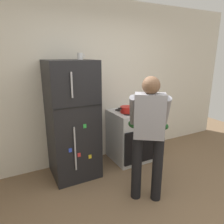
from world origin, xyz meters
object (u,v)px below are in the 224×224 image
(stove_range, at_px, (133,135))
(pepper_mill, at_px, (141,101))
(red_pot, at_px, (127,109))
(coffee_mug, at_px, (80,56))
(refrigerator, at_px, (72,120))
(person_cook, at_px, (149,129))

(stove_range, distance_m, pepper_mill, 0.66)
(red_pot, distance_m, coffee_mug, 1.15)
(stove_range, relative_size, pepper_mill, 4.54)
(red_pot, height_order, pepper_mill, pepper_mill)
(refrigerator, distance_m, person_cook, 1.20)
(stove_range, bearing_deg, red_pot, -166.08)
(refrigerator, height_order, red_pot, refrigerator)
(stove_range, relative_size, red_pot, 2.76)
(refrigerator, relative_size, person_cook, 1.10)
(coffee_mug, bearing_deg, pepper_mill, 7.09)
(refrigerator, bearing_deg, stove_range, -0.53)
(refrigerator, height_order, person_cook, refrigerator)
(refrigerator, bearing_deg, red_pot, -3.06)
(refrigerator, bearing_deg, coffee_mug, 15.40)
(person_cook, height_order, red_pot, person_cook)
(person_cook, xyz_separation_m, pepper_mill, (0.73, 1.20, 0.04))
(person_cook, bearing_deg, coffee_mug, 114.54)
(pepper_mill, bearing_deg, person_cook, -121.25)
(stove_range, relative_size, person_cook, 0.56)
(coffee_mug, bearing_deg, red_pot, -7.63)
(person_cook, distance_m, red_pot, 0.99)
(red_pot, bearing_deg, person_cook, -105.74)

